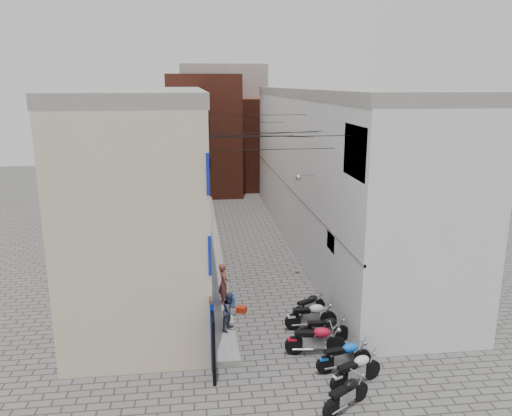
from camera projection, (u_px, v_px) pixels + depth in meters
name	position (u px, v px, depth m)	size (l,w,h in m)	color
ground	(288.00, 364.00, 16.96)	(90.00, 90.00, 0.00)	#5F5C59
plinth	(212.00, 244.00, 29.19)	(0.90, 26.00, 0.25)	gray
building_left	(158.00, 172.00, 27.73)	(5.10, 27.00, 9.00)	beige
building_right	(332.00, 168.00, 28.98)	(5.94, 26.00, 9.00)	white
building_far_brick_left	(204.00, 135.00, 42.45)	(6.00, 6.00, 10.00)	maroon
building_far_brick_right	(259.00, 143.00, 45.22)	(5.00, 6.00, 8.00)	maroon
building_far_concrete	(223.00, 123.00, 48.35)	(8.00, 5.00, 11.00)	gray
far_shopfront	(231.00, 185.00, 40.92)	(2.00, 0.30, 2.40)	black
overhead_wires	(259.00, 132.00, 22.59)	(5.80, 13.02, 1.32)	black
motorcycle_a	(346.00, 393.00, 14.47)	(0.59, 1.88, 1.09)	black
motorcycle_b	(356.00, 369.00, 15.62)	(0.64, 2.01, 1.17)	silver
motorcycle_c	(344.00, 354.00, 16.46)	(0.62, 1.98, 1.14)	blue
motorcycle_d	(315.00, 338.00, 17.42)	(0.67, 2.13, 1.24)	#B10C25
motorcycle_e	(325.00, 327.00, 18.35)	(0.59, 1.87, 1.08)	black
motorcycle_f	(311.00, 314.00, 19.29)	(0.65, 2.06, 1.19)	silver
motorcycle_g	(309.00, 304.00, 20.41)	(0.54, 1.73, 1.00)	black
person_a	(224.00, 283.00, 20.87)	(0.64, 0.42, 1.77)	brown
person_b	(230.00, 311.00, 18.64)	(0.72, 0.56, 1.48)	#394055
water_jug_near	(231.00, 302.00, 21.22)	(0.30, 0.30, 0.47)	blue
water_jug_far	(231.00, 300.00, 21.38)	(0.32, 0.32, 0.51)	#2362B0
red_crate	(241.00, 310.00, 20.75)	(0.39, 0.29, 0.24)	#B7270D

